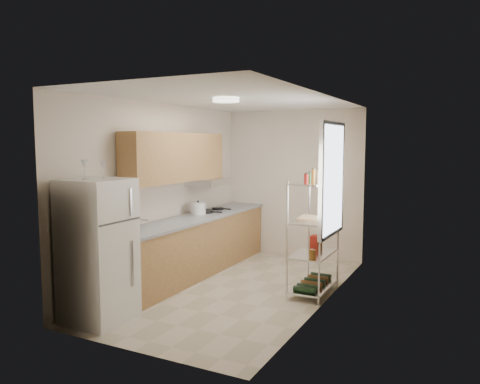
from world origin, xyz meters
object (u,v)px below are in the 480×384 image
(espresso_machine, at_px, (330,207))
(cutting_board, at_px, (311,218))
(frying_pan_large, at_px, (204,211))
(refrigerator, at_px, (98,251))
(rice_cooker, at_px, (198,208))

(espresso_machine, bearing_deg, cutting_board, -100.60)
(frying_pan_large, xyz_separation_m, cutting_board, (1.95, -0.44, 0.10))
(refrigerator, height_order, espresso_machine, refrigerator)
(cutting_board, distance_m, espresso_machine, 0.37)
(rice_cooker, bearing_deg, cutting_board, -8.13)
(refrigerator, bearing_deg, cutting_board, 48.17)
(frying_pan_large, bearing_deg, rice_cooker, -101.93)
(refrigerator, height_order, frying_pan_large, refrigerator)
(refrigerator, distance_m, espresso_machine, 3.11)
(frying_pan_large, relative_size, espresso_machine, 1.10)
(refrigerator, relative_size, rice_cooker, 6.94)
(refrigerator, distance_m, cutting_board, 2.76)
(frying_pan_large, bearing_deg, espresso_machine, -12.39)
(frying_pan_large, bearing_deg, cutting_board, -21.84)
(refrigerator, bearing_deg, rice_cooker, 92.96)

